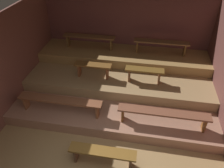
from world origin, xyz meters
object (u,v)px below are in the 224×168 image
object	(u,v)px
bench_floor_center	(103,153)
bench_lower_right	(163,114)
bench_upper_right	(161,44)
bench_lower_left	(60,101)
bench_middle_right	(144,72)
bench_middle_left	(93,67)
bench_upper_left	(89,38)

from	to	relation	value
bench_floor_center	bench_lower_right	bearing A→B (deg)	41.64
bench_floor_center	bench_upper_right	world-z (taller)	bench_upper_right
bench_floor_center	bench_lower_left	xyz separation A→B (m)	(-1.35, 1.13, 0.32)
bench_middle_right	bench_upper_right	bearing A→B (deg)	71.06
bench_middle_left	bench_middle_right	world-z (taller)	same
bench_lower_left	bench_lower_right	world-z (taller)	same
bench_middle_left	bench_upper_right	bearing A→B (deg)	33.01
bench_upper_left	bench_upper_right	world-z (taller)	same
bench_middle_left	bench_upper_left	size ratio (longest dim) A/B	0.63
bench_middle_left	bench_upper_left	distance (m)	1.38
bench_lower_left	bench_middle_left	world-z (taller)	bench_middle_left
bench_floor_center	bench_lower_right	world-z (taller)	bench_lower_right
bench_floor_center	bench_upper_right	size ratio (longest dim) A/B	0.84
bench_middle_right	bench_upper_left	bearing A→B (deg)	146.99
bench_floor_center	bench_middle_left	size ratio (longest dim) A/B	1.34
bench_floor_center	bench_middle_left	distance (m)	2.66
bench_middle_right	bench_upper_left	size ratio (longest dim) A/B	0.63
bench_lower_right	bench_upper_left	distance (m)	3.66
bench_lower_left	bench_upper_right	size ratio (longest dim) A/B	1.26
bench_lower_left	bench_upper_left	distance (m)	2.68
bench_floor_center	bench_lower_left	distance (m)	1.79
bench_lower_right	bench_upper_right	xyz separation A→B (m)	(-0.12, 2.61, 0.59)
bench_lower_left	bench_middle_right	bearing A→B (deg)	32.99
bench_middle_left	bench_floor_center	bearing A→B (deg)	-71.99
bench_middle_left	bench_upper_right	world-z (taller)	bench_upper_right
bench_upper_left	bench_upper_right	xyz separation A→B (m)	(2.38, 0.00, 0.00)
bench_upper_right	bench_middle_right	bearing A→B (deg)	-108.94
bench_lower_left	bench_upper_right	world-z (taller)	bench_upper_right
bench_floor_center	bench_middle_right	world-z (taller)	bench_middle_right
bench_floor_center	bench_middle_left	world-z (taller)	bench_middle_left
bench_upper_left	bench_middle_right	bearing A→B (deg)	-33.01
bench_lower_left	bench_floor_center	bearing A→B (deg)	-39.70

